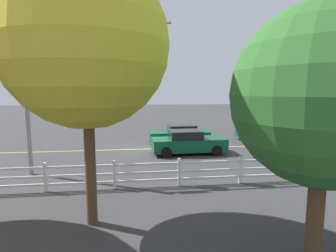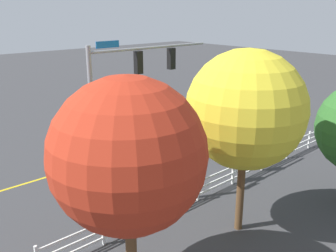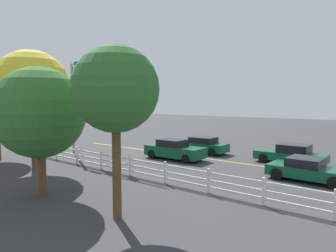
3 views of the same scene
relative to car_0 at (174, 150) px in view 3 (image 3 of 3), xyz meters
name	(u,v)px [view 3 (image 3 of 3)]	position (x,y,z in m)	size (l,w,h in m)	color
ground_plane	(168,153)	(1.91, -1.67, -0.70)	(120.00, 120.00, 0.00)	#38383A
lane_center_stripe	(211,159)	(-2.09, -1.67, -0.70)	(28.00, 0.16, 0.01)	gold
signal_assembly	(85,90)	(6.37, 3.13, 4.48)	(6.68, 0.38, 7.42)	gray
car_0	(174,150)	(0.00, 0.00, 0.00)	(4.56, 1.97, 1.46)	#0C4C2D
car_1	(201,145)	(-0.09, -3.54, -0.05)	(4.47, 1.91, 1.34)	#0C4C2D
car_2	(308,170)	(-9.30, 0.29, -0.10)	(4.17, 2.12, 1.24)	#0C4C2D
car_3	(291,154)	(-7.20, -3.78, -0.06)	(4.60, 1.95, 1.35)	#0C4C2D
white_rail_fence	(130,165)	(-1.09, 5.52, -0.10)	(26.10, 0.10, 1.15)	white
tree_0	(32,88)	(4.56, 8.27, 4.37)	(4.55, 4.55, 7.35)	brown
tree_1	(40,113)	(-0.76, 10.60, 3.04)	(4.01, 4.01, 5.76)	brown
tree_2	(116,90)	(-5.33, 10.21, 3.93)	(3.10, 3.10, 6.21)	brown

